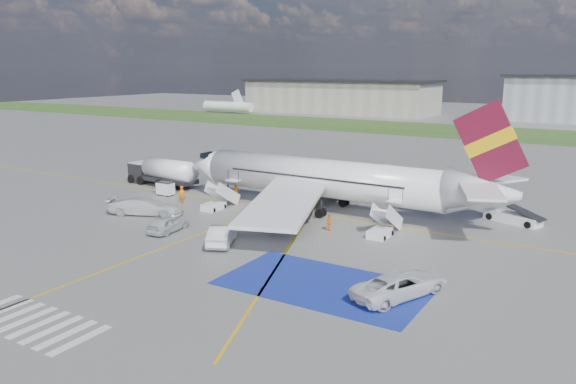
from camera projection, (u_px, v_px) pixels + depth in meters
name	position (u px, v px, depth m)	size (l,w,h in m)	color
ground	(240.00, 245.00, 46.74)	(400.00, 400.00, 0.00)	#60605E
grass_strip	(491.00, 133.00, 125.79)	(400.00, 30.00, 0.01)	#2D4C1E
taxiway_line_main	(311.00, 214.00, 56.73)	(120.00, 0.20, 0.01)	gold
taxiway_line_cross	(104.00, 271.00, 40.97)	(0.20, 60.00, 0.01)	gold
taxiway_line_diag	(311.00, 214.00, 56.73)	(0.20, 60.00, 0.01)	gold
staging_box	(324.00, 285.00, 38.32)	(14.00, 8.00, 0.01)	navy
crosswalk	(32.00, 322.00, 32.68)	(9.00, 4.00, 0.01)	silver
terminal_west	(340.00, 97.00, 181.86)	(60.00, 22.00, 10.00)	gray
airliner	(333.00, 179.00, 56.88)	(36.81, 32.95, 11.92)	white
airstairs_fwd	(216.00, 203.00, 58.69)	(1.90, 5.20, 3.60)	white
airstairs_aft	(382.00, 229.00, 49.26)	(1.90, 5.20, 3.60)	white
fuel_tanker	(163.00, 174.00, 69.84)	(10.25, 3.44, 3.44)	black
gpu_cart	(165.00, 189.00, 64.81)	(1.93, 1.29, 1.58)	white
belt_loader	(513.00, 218.00, 53.55)	(5.84, 3.53, 1.69)	white
car_silver_a	(168.00, 224.00, 50.42)	(1.78, 4.43, 1.51)	#B7BBBF
car_silver_b	(222.00, 234.00, 46.92)	(1.79, 5.12, 1.69)	#B9BCC1
van_white_a	(401.00, 281.00, 36.25)	(2.55, 5.54, 2.08)	silver
van_white_b	(145.00, 204.00, 56.28)	(2.31, 5.68, 2.22)	silver
crew_fwd	(182.00, 195.00, 60.91)	(0.69, 0.46, 1.91)	orange
crew_nose	(235.00, 191.00, 62.87)	(0.92, 0.71, 1.89)	orange
crew_aft	(329.00, 223.00, 50.79)	(0.89, 0.37, 1.52)	orange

